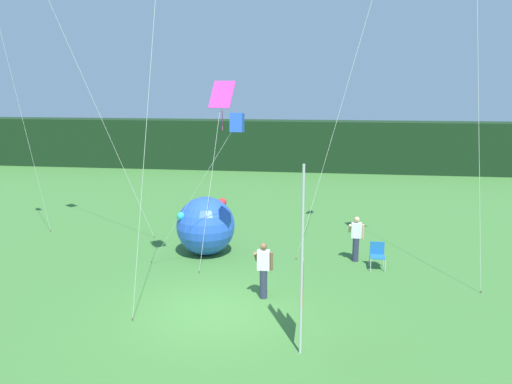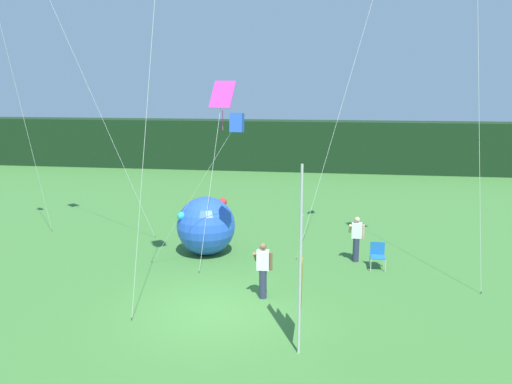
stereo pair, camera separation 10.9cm
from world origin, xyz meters
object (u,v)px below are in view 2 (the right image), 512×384
(person_near_banner, at_px, (356,238))
(kite_blue_box_2, at_px, (236,124))
(person_mid_field, at_px, (263,269))
(folding_chair, at_px, (378,254))
(banner_flag, at_px, (301,262))
(inflatable_balloon, at_px, (206,226))
(kite_magenta_diamond_5, at_px, (222,100))

(person_near_banner, xyz_separation_m, kite_blue_box_2, (-3.87, -2.13, 4.11))
(person_mid_field, xyz_separation_m, kite_blue_box_2, (-1.02, 1.45, 4.08))
(folding_chair, bearing_deg, banner_flag, -112.31)
(inflatable_balloon, relative_size, folding_chair, 2.41)
(person_near_banner, height_order, inflatable_balloon, inflatable_balloon)
(banner_flag, bearing_deg, person_mid_field, 114.74)
(folding_chair, bearing_deg, inflatable_balloon, 174.01)
(kite_magenta_diamond_5, bearing_deg, person_near_banner, -2.53)
(kite_blue_box_2, relative_size, kite_magenta_diamond_5, 0.85)
(kite_blue_box_2, height_order, kite_magenta_diamond_5, kite_magenta_diamond_5)
(banner_flag, relative_size, kite_magenta_diamond_5, 0.71)
(person_mid_field, distance_m, kite_magenta_diamond_5, 6.38)
(person_mid_field, distance_m, inflatable_balloon, 4.46)
(person_mid_field, distance_m, folding_chair, 4.65)
(person_near_banner, bearing_deg, kite_blue_box_2, -151.16)
(folding_chair, xyz_separation_m, kite_blue_box_2, (-4.56, -1.53, 4.46))
(person_mid_field, bearing_deg, banner_flag, -65.26)
(banner_flag, bearing_deg, kite_blue_box_2, 118.65)
(person_mid_field, relative_size, kite_magenta_diamond_5, 0.27)
(banner_flag, distance_m, inflatable_balloon, 7.43)
(banner_flag, bearing_deg, person_near_banner, 75.42)
(person_mid_field, height_order, kite_magenta_diamond_5, kite_magenta_diamond_5)
(kite_magenta_diamond_5, bearing_deg, folding_chair, -8.39)
(person_mid_field, bearing_deg, kite_magenta_diamond_5, 117.37)
(banner_flag, bearing_deg, kite_magenta_diamond_5, 116.30)
(folding_chair, relative_size, kite_magenta_diamond_5, 0.14)
(person_mid_field, bearing_deg, folding_chair, 40.09)
(folding_chair, distance_m, kite_magenta_diamond_5, 7.57)
(banner_flag, distance_m, person_near_banner, 6.58)
(inflatable_balloon, relative_size, kite_magenta_diamond_5, 0.34)
(person_near_banner, distance_m, kite_blue_box_2, 6.04)
(banner_flag, xyz_separation_m, kite_blue_box_2, (-2.25, 4.11, 2.84))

